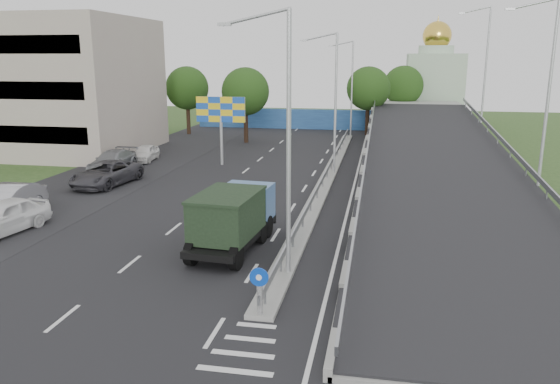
% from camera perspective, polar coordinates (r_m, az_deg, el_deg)
% --- Properties ---
extents(ground, '(160.00, 160.00, 0.00)m').
position_cam_1_polar(ground, '(16.87, -3.82, -16.48)').
color(ground, '#2D4C1E').
rests_on(ground, ground).
extents(road_surface, '(26.00, 90.00, 0.04)m').
position_cam_1_polar(road_surface, '(35.76, -0.51, 0.10)').
color(road_surface, black).
rests_on(road_surface, ground).
extents(parking_strip, '(8.00, 90.00, 0.05)m').
position_cam_1_polar(parking_strip, '(40.29, -18.96, 0.91)').
color(parking_strip, black).
rests_on(parking_strip, ground).
extents(median, '(1.00, 44.00, 0.20)m').
position_cam_1_polar(median, '(39.17, 4.94, 1.41)').
color(median, gray).
rests_on(median, ground).
extents(overpass_ramp, '(10.00, 50.00, 3.50)m').
position_cam_1_polar(overpass_ramp, '(38.84, 16.08, 3.30)').
color(overpass_ramp, gray).
rests_on(overpass_ramp, ground).
extents(median_guardrail, '(0.09, 44.00, 0.71)m').
position_cam_1_polar(median_guardrail, '(39.03, 4.96, 2.34)').
color(median_guardrail, gray).
rests_on(median_guardrail, median).
extents(sign_bollard, '(0.64, 0.23, 1.67)m').
position_cam_1_polar(sign_bollard, '(18.27, -2.15, -10.31)').
color(sign_bollard, black).
rests_on(sign_bollard, median).
extents(lamp_post_near, '(2.74, 0.18, 10.08)m').
position_cam_1_polar(lamp_post_near, '(20.57, 0.40, 6.31)').
color(lamp_post_near, '#B2B5B7').
rests_on(lamp_post_near, median).
extents(lamp_post_mid, '(2.74, 0.18, 10.08)m').
position_cam_1_polar(lamp_post_mid, '(40.32, 5.57, 9.96)').
color(lamp_post_mid, '#B2B5B7').
rests_on(lamp_post_mid, median).
extents(lamp_post_far, '(2.74, 0.18, 10.08)m').
position_cam_1_polar(lamp_post_far, '(60.24, 7.35, 11.18)').
color(lamp_post_far, '#B2B5B7').
rests_on(lamp_post_far, median).
extents(beige_building, '(24.00, 14.00, 12.00)m').
position_cam_1_polar(beige_building, '(57.16, -25.93, 9.98)').
color(beige_building, '#AD9B91').
rests_on(beige_building, ground).
extents(blue_wall, '(30.00, 0.50, 2.40)m').
position_cam_1_polar(blue_wall, '(66.92, 4.01, 7.56)').
color(blue_wall, navy).
rests_on(blue_wall, ground).
extents(church, '(7.00, 7.00, 13.80)m').
position_cam_1_polar(church, '(74.40, 15.79, 10.89)').
color(church, '#B2CCAD').
rests_on(church, ground).
extents(billboard, '(4.00, 0.24, 5.50)m').
position_cam_1_polar(billboard, '(44.17, -6.21, 8.17)').
color(billboard, '#B2B5B7').
rests_on(billboard, ground).
extents(tree_left_mid, '(4.80, 4.80, 7.60)m').
position_cam_1_polar(tree_left_mid, '(55.89, -3.63, 10.42)').
color(tree_left_mid, black).
rests_on(tree_left_mid, ground).
extents(tree_median_far, '(4.80, 4.80, 7.60)m').
position_cam_1_polar(tree_median_far, '(62.18, 9.22, 10.62)').
color(tree_median_far, black).
rests_on(tree_median_far, ground).
extents(tree_left_far, '(4.80, 4.80, 7.60)m').
position_cam_1_polar(tree_left_far, '(63.03, -9.68, 10.64)').
color(tree_left_far, black).
rests_on(tree_left_far, ground).
extents(tree_ramp_far, '(4.80, 4.80, 7.60)m').
position_cam_1_polar(tree_ramp_far, '(69.18, 12.77, 10.77)').
color(tree_ramp_far, black).
rests_on(tree_ramp_far, ground).
extents(dump_truck, '(2.84, 6.48, 2.78)m').
position_cam_1_polar(dump_truck, '(24.82, -4.87, -2.50)').
color(dump_truck, black).
rests_on(dump_truck, ground).
extents(parked_car_a, '(2.85, 5.30, 1.71)m').
position_cam_1_polar(parked_car_a, '(30.23, -27.02, -2.36)').
color(parked_car_a, white).
rests_on(parked_car_a, ground).
extents(parked_car_b, '(2.00, 5.23, 1.70)m').
position_cam_1_polar(parked_car_b, '(33.51, -26.61, -0.85)').
color(parked_car_b, '#ACACB1').
rests_on(parked_car_b, ground).
extents(parked_car_c, '(3.40, 6.13, 1.62)m').
position_cam_1_polar(parked_car_c, '(39.09, -17.68, 1.84)').
color(parked_car_c, '#3B3A3F').
rests_on(parked_car_c, ground).
extents(parked_car_d, '(2.19, 5.37, 1.56)m').
position_cam_1_polar(parked_car_d, '(43.91, -17.10, 3.11)').
color(parked_car_d, gray).
rests_on(parked_car_d, ground).
extents(parked_car_e, '(2.09, 4.21, 1.38)m').
position_cam_1_polar(parked_car_e, '(47.45, -13.92, 3.97)').
color(parked_car_e, white).
rests_on(parked_car_e, ground).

